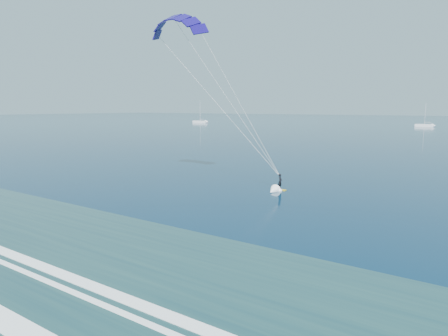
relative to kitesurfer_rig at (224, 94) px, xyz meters
name	(u,v)px	position (x,y,z in m)	size (l,w,h in m)	color
kitesurfer_rig	(224,94)	(0.00, 0.00, 0.00)	(16.55, 5.82, 19.37)	#B99915
sailboat_0	(200,122)	(-111.99, 140.43, -9.24)	(8.96, 2.40, 12.15)	silver
sailboat_1	(424,125)	(-2.77, 160.22, -9.25)	(7.43, 2.40, 10.49)	silver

